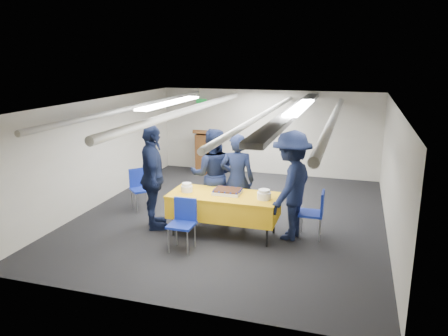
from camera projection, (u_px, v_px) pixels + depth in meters
The scene contains 14 objects.
ground at pixel (232, 215), 8.98m from camera, with size 7.00×7.00×0.00m, color black.
room_shell at pixel (242, 125), 8.88m from camera, with size 6.00×7.00×2.30m.
serving_table at pixel (224, 205), 7.90m from camera, with size 1.98×0.87×0.77m.
sheet_cake at pixel (228, 191), 7.88m from camera, with size 0.50×0.39×0.09m.
plate_stack_left at pixel (187, 188), 7.98m from camera, with size 0.21×0.21×0.16m.
plate_stack_right at pixel (264, 195), 7.57m from camera, with size 0.24×0.24×0.17m.
podium at pixel (207, 151), 12.10m from camera, with size 0.62×0.53×1.25m.
chair_near at pixel (183, 219), 7.33m from camera, with size 0.42×0.42×0.87m.
chair_right at pixel (316, 210), 7.76m from camera, with size 0.42×0.42×0.87m.
chair_left at pixel (140, 185), 9.26m from camera, with size 0.59×0.59×0.87m.
sailor_a at pixel (237, 180), 8.30m from camera, with size 0.65×0.43×1.79m, color black.
sailor_b at pixel (213, 175), 8.60m from camera, with size 0.89×0.69×1.83m, color black.
sailor_c at pixel (153, 178), 8.11m from camera, with size 1.16×0.48×1.98m, color black.
sailor_d at pixel (291, 185), 7.68m from camera, with size 1.26×0.72×1.95m, color black.
Camera 1 is at (2.32, -8.13, 3.19)m, focal length 35.00 mm.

